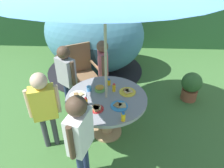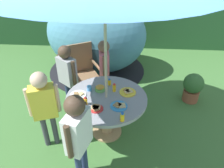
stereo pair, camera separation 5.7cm
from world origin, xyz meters
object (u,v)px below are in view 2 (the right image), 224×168
garden_table (107,105)px  dome_tent (96,35)px  snack_bowl (100,88)px  wooden_chair (81,69)px  potted_plant (193,87)px  plate_near_right (96,108)px  child_in_yellow_shirt (44,102)px  juice_bottle_near_left (86,101)px  child_in_white_shirt (78,131)px  juice_bottle_center_front (114,88)px  child_in_pink_shirt (104,64)px  plate_mid_left (128,92)px  cup_near (89,88)px  plate_mid_right (119,106)px  plate_back_edge (78,95)px  child_in_grey_shirt (67,71)px  juice_bottle_far_right (122,117)px  juice_bottle_far_left (109,82)px

garden_table → dome_tent: bearing=101.7°
dome_tent → snack_bowl: dome_tent is taller
wooden_chair → potted_plant: wooden_chair is taller
dome_tent → plate_near_right: 2.31m
dome_tent → child_in_yellow_shirt: 2.33m
garden_table → juice_bottle_near_left: (-0.26, -0.19, 0.19)m
child_in_white_shirt → juice_bottle_center_front: (0.33, 0.95, -0.06)m
child_in_pink_shirt → plate_mid_left: size_ratio=4.86×
plate_near_right → cup_near: 0.44m
plate_mid_right → juice_bottle_near_left: 0.45m
garden_table → child_in_pink_shirt: 0.91m
snack_bowl → plate_mid_right: bearing=-50.4°
juice_bottle_center_front → plate_back_edge: bearing=-165.0°
dome_tent → juice_bottle_center_front: (0.52, -1.87, -0.10)m
juice_bottle_near_left → snack_bowl: bearing=66.3°
plate_back_edge → garden_table: bearing=-2.3°
dome_tent → child_in_pink_shirt: size_ratio=2.17×
child_in_grey_shirt → plate_mid_left: (0.99, -0.41, -0.07)m
child_in_grey_shirt → juice_bottle_far_right: bearing=-9.2°
plate_mid_left → wooden_chair: bearing=134.4°
wooden_chair → plate_near_right: bearing=-99.7°
plate_mid_right → juice_bottle_far_left: size_ratio=2.21×
wooden_chair → juice_bottle_far_right: 1.70m
plate_near_right → dome_tent: bearing=97.7°
plate_mid_left → juice_bottle_center_front: size_ratio=1.90×
potted_plant → plate_near_right: plate_near_right is taller
child_in_yellow_shirt → juice_bottle_far_left: 1.01m
child_in_pink_shirt → juice_bottle_far_left: (0.14, -0.56, -0.01)m
child_in_pink_shirt → juice_bottle_near_left: size_ratio=10.15×
snack_bowl → plate_mid_left: size_ratio=0.64×
plate_near_right → child_in_grey_shirt: bearing=125.5°
plate_mid_left → garden_table: bearing=-156.4°
garden_table → juice_bottle_far_left: 0.37m
snack_bowl → plate_back_edge: snack_bowl is taller
wooden_chair → child_in_pink_shirt: bearing=-46.1°
snack_bowl → plate_mid_right: size_ratio=0.67×
child_in_grey_shirt → juice_bottle_center_front: bearing=11.8°
potted_plant → juice_bottle_far_right: 1.94m
juice_bottle_near_left → juice_bottle_far_right: (0.50, -0.28, 0.00)m
cup_near → juice_bottle_center_front: bearing=0.9°
child_in_white_shirt → plate_mid_right: (0.42, 0.60, -0.11)m
garden_table → child_in_yellow_shirt: bearing=-160.3°
dome_tent → plate_mid_right: bearing=-65.8°
child_in_pink_shirt → child_in_white_shirt: size_ratio=0.92×
plate_back_edge → juice_bottle_far_right: size_ratio=1.91×
snack_bowl → plate_mid_left: (0.41, -0.03, -0.02)m
juice_bottle_near_left → cup_near: (-0.01, 0.33, -0.02)m
garden_table → juice_bottle_near_left: 0.37m
juice_bottle_near_left → juice_bottle_far_left: size_ratio=1.11×
child_in_grey_shirt → juice_bottle_center_front: size_ratio=9.50×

